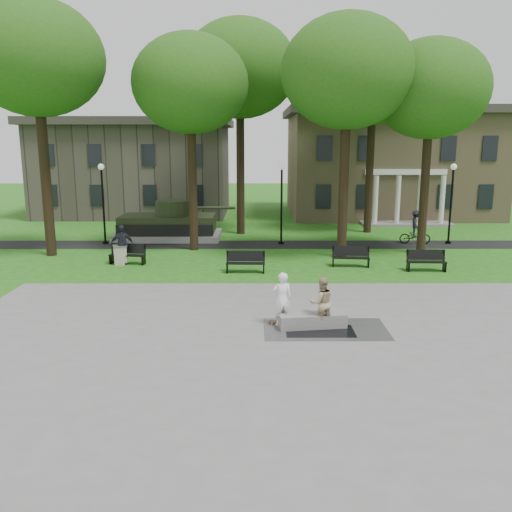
{
  "coord_description": "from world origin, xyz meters",
  "views": [
    {
      "loc": [
        -1.09,
        -19.5,
        6.0
      ],
      "look_at": [
        -1.03,
        2.17,
        1.4
      ],
      "focal_mm": 38.0,
      "sensor_mm": 36.0,
      "label": 1
    }
  ],
  "objects_px": {
    "cyclist": "(415,230)",
    "friend_watching": "(322,303)",
    "skateboarder": "(282,299)",
    "park_bench_0": "(128,253)",
    "concrete_block": "(311,319)",
    "trash_bin": "(120,255)"
  },
  "relations": [
    {
      "from": "cyclist",
      "to": "friend_watching",
      "type": "bearing_deg",
      "value": 161.33
    },
    {
      "from": "skateboarder",
      "to": "cyclist",
      "type": "height_order",
      "value": "cyclist"
    },
    {
      "from": "skateboarder",
      "to": "cyclist",
      "type": "relative_size",
      "value": 0.9
    },
    {
      "from": "skateboarder",
      "to": "cyclist",
      "type": "xyz_separation_m",
      "value": [
        8.66,
        14.65,
        -0.1
      ]
    },
    {
      "from": "skateboarder",
      "to": "park_bench_0",
      "type": "xyz_separation_m",
      "value": [
        -7.25,
        9.34,
        -0.4
      ]
    },
    {
      "from": "park_bench_0",
      "to": "concrete_block",
      "type": "bearing_deg",
      "value": -39.08
    },
    {
      "from": "concrete_block",
      "to": "skateboarder",
      "type": "distance_m",
      "value": 1.18
    },
    {
      "from": "skateboarder",
      "to": "concrete_block",
      "type": "bearing_deg",
      "value": 168.94
    },
    {
      "from": "concrete_block",
      "to": "skateboarder",
      "type": "height_order",
      "value": "skateboarder"
    },
    {
      "from": "friend_watching",
      "to": "cyclist",
      "type": "bearing_deg",
      "value": -128.81
    },
    {
      "from": "friend_watching",
      "to": "trash_bin",
      "type": "distance_m",
      "value": 12.99
    },
    {
      "from": "concrete_block",
      "to": "cyclist",
      "type": "bearing_deg",
      "value": 62.3
    },
    {
      "from": "concrete_block",
      "to": "trash_bin",
      "type": "height_order",
      "value": "trash_bin"
    },
    {
      "from": "skateboarder",
      "to": "trash_bin",
      "type": "relative_size",
      "value": 1.88
    },
    {
      "from": "cyclist",
      "to": "park_bench_0",
      "type": "relative_size",
      "value": 1.09
    },
    {
      "from": "concrete_block",
      "to": "friend_watching",
      "type": "relative_size",
      "value": 1.29
    },
    {
      "from": "skateboarder",
      "to": "friend_watching",
      "type": "height_order",
      "value": "skateboarder"
    },
    {
      "from": "friend_watching",
      "to": "trash_bin",
      "type": "bearing_deg",
      "value": -59.37
    },
    {
      "from": "cyclist",
      "to": "skateboarder",
      "type": "bearing_deg",
      "value": 157.12
    },
    {
      "from": "trash_bin",
      "to": "cyclist",
      "type": "bearing_deg",
      "value": 18.42
    },
    {
      "from": "concrete_block",
      "to": "friend_watching",
      "type": "xyz_separation_m",
      "value": [
        0.31,
        -0.24,
        0.63
      ]
    },
    {
      "from": "friend_watching",
      "to": "trash_bin",
      "type": "height_order",
      "value": "friend_watching"
    }
  ]
}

